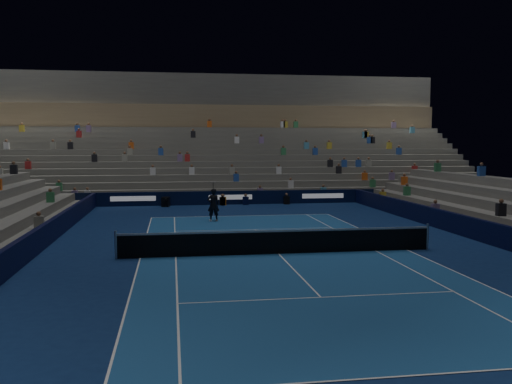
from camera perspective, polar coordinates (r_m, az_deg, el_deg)
name	(u,v)px	position (r m, az deg, el deg)	size (l,w,h in m)	color
ground	(278,254)	(22.29, 2.35, -6.46)	(90.00, 90.00, 0.00)	#0D2250
court_surface	(278,254)	(22.29, 2.35, -6.45)	(10.97, 23.77, 0.01)	navy
sponsor_barrier_far	(230,198)	(40.35, -2.69, -0.59)	(44.00, 0.25, 1.00)	black
sponsor_barrier_east	(500,236)	(25.86, 24.02, -4.18)	(0.25, 37.00, 1.00)	black
sponsor_barrier_west	(26,249)	(22.48, -22.82, -5.46)	(0.25, 37.00, 1.00)	black
grandstand_main	(219,156)	(49.53, -3.85, 3.77)	(44.00, 15.20, 11.20)	#5F5F5B
tennis_net	(279,242)	(22.20, 2.36, -5.19)	(12.90, 0.10, 1.10)	#B2B2B7
tennis_player	(213,205)	(31.54, -4.46, -1.35)	(0.69, 0.45, 1.90)	black
broadcast_camera	(166,202)	(39.42, -9.38, -1.01)	(0.64, 1.04, 0.68)	black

